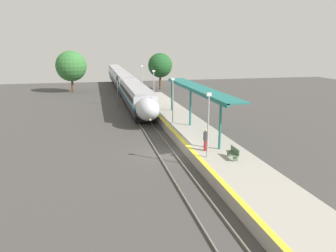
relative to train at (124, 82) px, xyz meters
name	(u,v)px	position (x,y,z in m)	size (l,w,h in m)	color
ground_plane	(165,154)	(0.00, -39.36, -2.17)	(120.00, 120.00, 0.00)	#423F3D
rail_left	(157,153)	(-0.72, -39.36, -2.09)	(0.08, 90.00, 0.15)	slate
rail_right	(173,152)	(0.72, -39.36, -2.09)	(0.08, 90.00, 0.15)	slate
train	(124,82)	(0.00, 0.00, 0.00)	(2.91, 63.71, 3.77)	black
platform_right	(207,146)	(3.90, -39.36, -1.73)	(4.62, 64.00, 0.88)	#9E998E
platform_bench	(233,153)	(4.25, -44.17, -0.82)	(0.44, 1.50, 0.89)	#4C6B4C
person_waiting	(206,139)	(2.84, -41.83, -0.33)	(0.36, 0.24, 1.83)	maroon
railway_signal	(117,88)	(-2.27, -14.60, 0.65)	(0.28, 0.28, 4.63)	#59595E
lamppost_near	(208,121)	(2.44, -43.35, 1.60)	(0.36, 0.20, 5.01)	#9E9EA3
lamppost_mid	(173,98)	(2.44, -31.94, 1.60)	(0.36, 0.20, 5.01)	#9E9EA3
lamppost_far	(154,85)	(2.44, -20.52, 1.60)	(0.36, 0.20, 5.01)	#9E9EA3
lamppost_farthest	(142,78)	(2.44, -9.10, 1.60)	(0.36, 0.20, 5.01)	#9E9EA3
station_canopy	(196,90)	(4.68, -33.11, 2.56)	(2.02, 20.11, 4.10)	#1E6B66
background_tree_left	(71,66)	(-10.06, 2.45, 3.07)	(6.05, 6.05, 8.27)	brown
background_tree_right	(160,65)	(8.08, 2.83, 2.94)	(5.14, 5.14, 7.69)	brown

